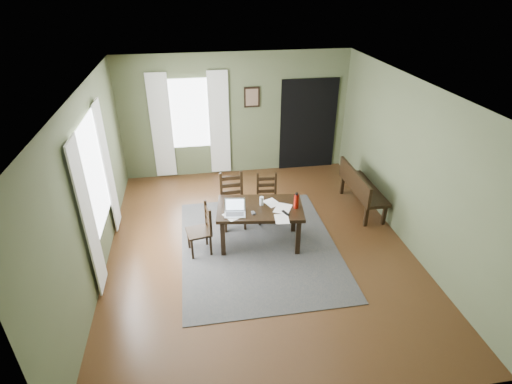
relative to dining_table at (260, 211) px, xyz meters
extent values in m
cube|color=#492C16|center=(-0.04, -0.11, -0.63)|extent=(5.00, 6.00, 0.01)
cube|color=#525D3C|center=(-0.04, 2.89, 0.72)|extent=(5.00, 0.02, 2.70)
cube|color=#525D3C|center=(-0.04, -3.11, 0.72)|extent=(5.00, 0.02, 2.70)
cube|color=#525D3C|center=(-2.54, -0.11, 0.72)|extent=(0.02, 6.00, 2.70)
cube|color=#525D3C|center=(2.46, -0.11, 0.72)|extent=(0.02, 6.00, 2.70)
cube|color=white|center=(-0.04, -0.11, 2.07)|extent=(5.00, 6.00, 0.02)
cube|color=#3D3D3D|center=(-0.04, -0.11, -0.62)|extent=(2.60, 3.20, 0.01)
cube|color=black|center=(0.00, 0.00, 0.06)|extent=(1.51, 1.03, 0.06)
cube|color=black|center=(0.00, 0.00, 0.01)|extent=(1.34, 0.86, 0.05)
cube|color=black|center=(-0.65, -0.24, -0.32)|extent=(0.08, 0.08, 0.60)
cube|color=black|center=(-0.56, 0.41, -0.32)|extent=(0.08, 0.08, 0.60)
cube|color=black|center=(0.56, -0.41, -0.32)|extent=(0.08, 0.08, 0.60)
cube|color=black|center=(0.65, 0.24, -0.32)|extent=(0.08, 0.08, 0.60)
cube|color=black|center=(-1.03, -0.10, -0.23)|extent=(0.44, 0.44, 0.04)
cube|color=black|center=(-1.21, 0.03, -0.43)|extent=(0.04, 0.04, 0.37)
cube|color=black|center=(-0.91, 0.08, -0.43)|extent=(0.04, 0.04, 0.37)
cube|color=black|center=(-1.16, -0.28, -0.43)|extent=(0.04, 0.04, 0.37)
cube|color=black|center=(-0.85, -0.22, -0.43)|extent=(0.04, 0.04, 0.37)
cube|color=black|center=(-0.89, 0.09, 0.01)|extent=(0.05, 0.05, 0.47)
cube|color=black|center=(-0.84, -0.23, 0.01)|extent=(0.05, 0.05, 0.47)
cube|color=black|center=(-0.86, -0.07, -0.11)|extent=(0.07, 0.28, 0.06)
cube|color=black|center=(-0.86, -0.07, 0.01)|extent=(0.07, 0.28, 0.06)
cube|color=black|center=(-0.86, -0.07, 0.14)|extent=(0.07, 0.28, 0.06)
cube|color=black|center=(-0.38, 0.59, -0.17)|extent=(0.45, 0.45, 0.04)
cube|color=black|center=(-0.55, 0.41, -0.40)|extent=(0.04, 0.04, 0.43)
cube|color=black|center=(-0.56, 0.76, -0.40)|extent=(0.04, 0.04, 0.43)
cube|color=black|center=(-0.20, 0.43, -0.40)|extent=(0.04, 0.04, 0.43)
cube|color=black|center=(-0.21, 0.78, -0.40)|extent=(0.04, 0.04, 0.43)
cube|color=black|center=(-0.58, 0.78, 0.11)|extent=(0.05, 0.05, 0.54)
cube|color=black|center=(-0.20, 0.80, 0.11)|extent=(0.05, 0.05, 0.54)
cube|color=black|center=(-0.39, 0.79, -0.04)|extent=(0.32, 0.04, 0.07)
cube|color=black|center=(-0.39, 0.79, 0.11)|extent=(0.32, 0.04, 0.07)
cube|color=black|center=(-0.39, 0.79, 0.25)|extent=(0.32, 0.04, 0.07)
cube|color=black|center=(0.26, 0.67, -0.22)|extent=(0.42, 0.42, 0.04)
cube|color=black|center=(0.09, 0.52, -0.43)|extent=(0.04, 0.04, 0.38)
cube|color=black|center=(0.11, 0.84, -0.43)|extent=(0.04, 0.04, 0.38)
cube|color=black|center=(0.40, 0.50, -0.43)|extent=(0.04, 0.04, 0.38)
cube|color=black|center=(0.43, 0.81, -0.43)|extent=(0.04, 0.04, 0.38)
cube|color=black|center=(0.10, 0.85, 0.03)|extent=(0.05, 0.05, 0.48)
cube|color=black|center=(0.44, 0.83, 0.03)|extent=(0.05, 0.05, 0.48)
cube|color=black|center=(0.27, 0.84, -0.10)|extent=(0.29, 0.05, 0.06)
cube|color=black|center=(0.27, 0.84, 0.03)|extent=(0.29, 0.05, 0.06)
cube|color=black|center=(0.27, 0.84, 0.16)|extent=(0.29, 0.05, 0.06)
cube|color=black|center=(2.18, 0.82, -0.19)|extent=(0.47, 1.45, 0.06)
cube|color=black|center=(2.36, 0.20, -0.43)|extent=(0.06, 0.06, 0.40)
cube|color=black|center=(2.01, 0.20, -0.43)|extent=(0.06, 0.06, 0.40)
cube|color=black|center=(2.36, 1.44, -0.43)|extent=(0.06, 0.06, 0.40)
cube|color=black|center=(2.01, 1.44, -0.43)|extent=(0.06, 0.06, 0.40)
cube|color=black|center=(1.98, 0.82, 0.01)|extent=(0.05, 1.45, 0.35)
cube|color=#B7B7BC|center=(-0.44, -0.17, 0.10)|extent=(0.36, 0.27, 0.02)
cube|color=#B7B7BC|center=(-0.42, -0.05, 0.21)|extent=(0.34, 0.10, 0.22)
cube|color=silver|center=(-0.42, -0.06, 0.21)|extent=(0.30, 0.08, 0.18)
cube|color=#3F3F42|center=(-0.44, -0.18, 0.11)|extent=(0.30, 0.17, 0.00)
cube|color=#3F3F42|center=(-0.14, -0.19, 0.10)|extent=(0.07, 0.09, 0.03)
cube|color=black|center=(0.37, -0.26, 0.10)|extent=(0.11, 0.17, 0.02)
cylinder|color=silver|center=(0.04, 0.07, 0.16)|extent=(0.08, 0.08, 0.15)
cylinder|color=#B01B0D|center=(0.58, -0.12, 0.21)|extent=(0.09, 0.09, 0.24)
cylinder|color=black|center=(0.58, -0.12, 0.35)|extent=(0.05, 0.05, 0.04)
cube|color=white|center=(-0.49, -0.20, 0.09)|extent=(0.31, 0.34, 0.00)
cube|color=white|center=(0.28, -0.42, 0.09)|extent=(0.25, 0.31, 0.00)
cube|color=white|center=(0.22, 0.10, 0.09)|extent=(0.30, 0.33, 0.00)
cube|color=white|center=(0.36, -0.11, 0.09)|extent=(0.37, 0.40, 0.00)
cube|color=white|center=(-2.51, 0.09, 0.82)|extent=(0.01, 1.30, 1.70)
cube|color=white|center=(-1.04, 2.86, 0.82)|extent=(1.00, 0.01, 1.50)
cube|color=silver|center=(-2.48, -0.73, 0.57)|extent=(0.03, 0.48, 2.30)
cube|color=silver|center=(-2.48, 0.91, 0.57)|extent=(0.03, 0.48, 2.30)
cube|color=silver|center=(-1.66, 2.83, 0.57)|extent=(0.44, 0.03, 2.30)
cube|color=silver|center=(-0.42, 2.83, 0.57)|extent=(0.44, 0.03, 2.30)
cube|color=black|center=(0.31, 2.86, 1.12)|extent=(0.34, 0.03, 0.44)
cube|color=brown|center=(0.31, 2.84, 1.12)|extent=(0.27, 0.01, 0.36)
cube|color=black|center=(1.61, 2.86, 0.42)|extent=(1.30, 0.03, 2.10)
camera|label=1|loc=(-0.98, -5.55, 3.49)|focal=28.00mm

